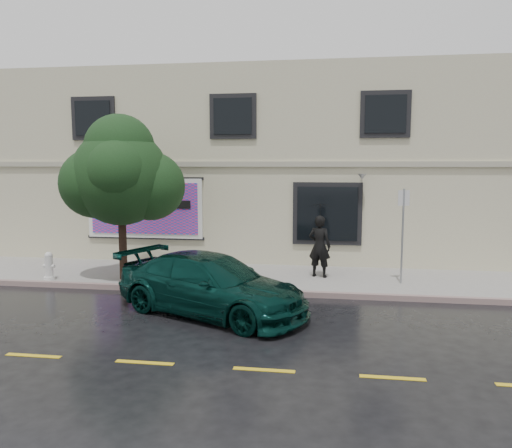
# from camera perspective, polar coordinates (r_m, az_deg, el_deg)

# --- Properties ---
(ground) EXTENTS (90.00, 90.00, 0.00)m
(ground) POSITION_cam_1_polar(r_m,az_deg,el_deg) (12.80, -6.89, -9.54)
(ground) COLOR black
(ground) RESTS_ON ground
(sidewalk) EXTENTS (20.00, 3.50, 0.15)m
(sidewalk) POSITION_cam_1_polar(r_m,az_deg,el_deg) (15.84, -3.75, -6.02)
(sidewalk) COLOR #9A9892
(sidewalk) RESTS_ON ground
(curb) EXTENTS (20.00, 0.18, 0.16)m
(curb) POSITION_cam_1_polar(r_m,az_deg,el_deg) (14.18, -5.27, -7.57)
(curb) COLOR gray
(curb) RESTS_ON ground
(road_marking) EXTENTS (19.00, 0.12, 0.01)m
(road_marking) POSITION_cam_1_polar(r_m,az_deg,el_deg) (9.66, -12.61, -15.19)
(road_marking) COLOR gold
(road_marking) RESTS_ON ground
(building) EXTENTS (20.00, 8.12, 7.00)m
(building) POSITION_cam_1_polar(r_m,az_deg,el_deg) (21.08, -0.47, 6.59)
(building) COLOR beige
(building) RESTS_ON ground
(billboard) EXTENTS (4.30, 0.16, 2.20)m
(billboard) POSITION_cam_1_polar(r_m,az_deg,el_deg) (18.04, -12.65, 1.77)
(billboard) COLOR white
(billboard) RESTS_ON ground
(car) EXTENTS (5.41, 4.04, 1.44)m
(car) POSITION_cam_1_polar(r_m,az_deg,el_deg) (12.13, -5.17, -6.92)
(car) COLOR #072A25
(car) RESTS_ON ground
(pedestrian) EXTENTS (0.80, 0.64, 1.90)m
(pedestrian) POSITION_cam_1_polar(r_m,az_deg,el_deg) (15.39, 7.27, -2.54)
(pedestrian) COLOR black
(pedestrian) RESTS_ON sidewalk
(umbrella) EXTENTS (1.10, 1.10, 0.63)m
(umbrella) POSITION_cam_1_polar(r_m,az_deg,el_deg) (15.24, 7.34, 2.16)
(umbrella) COLOR black
(umbrella) RESTS_ON pedestrian
(street_tree) EXTENTS (2.86, 2.86, 4.50)m
(street_tree) POSITION_cam_1_polar(r_m,az_deg,el_deg) (15.33, -15.21, 5.16)
(street_tree) COLOR #302015
(street_tree) RESTS_ON sidewalk
(fire_hydrant) EXTENTS (0.34, 0.32, 0.84)m
(fire_hydrant) POSITION_cam_1_polar(r_m,az_deg,el_deg) (16.27, -22.57, -4.46)
(fire_hydrant) COLOR silver
(fire_hydrant) RESTS_ON sidewalk
(sign_pole) EXTENTS (0.33, 0.11, 2.76)m
(sign_pole) POSITION_cam_1_polar(r_m,az_deg,el_deg) (14.94, 16.43, -0.38)
(sign_pole) COLOR #92969A
(sign_pole) RESTS_ON sidewalk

